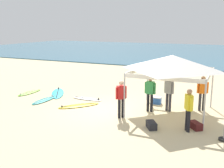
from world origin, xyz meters
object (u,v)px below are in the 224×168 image
at_px(surfboard_white, 87,99).
at_px(person_grey, 169,91).
at_px(person_red, 121,96).
at_px(surfboard_cyan, 58,93).
at_px(person_yellow, 189,107).
at_px(surfboard_yellow, 79,106).
at_px(surfboard_teal, 44,100).
at_px(cooler_box, 156,100).
at_px(person_orange, 203,91).
at_px(person_green, 150,92).
at_px(gear_bag_near_tent, 151,125).
at_px(surfboard_lime, 29,92).
at_px(gear_bag_by_pole, 195,125).
at_px(canopy_tent, 172,63).

xyz_separation_m(surfboard_white, person_grey, (4.63, -0.17, 0.95)).
bearing_deg(person_red, surfboard_cyan, 155.21).
relative_size(person_grey, person_yellow, 1.00).
relative_size(surfboard_yellow, surfboard_teal, 1.04).
height_order(person_yellow, cooler_box, person_yellow).
bearing_deg(surfboard_cyan, person_orange, 1.08).
bearing_deg(person_green, gear_bag_near_tent, -71.13).
xyz_separation_m(surfboard_lime, gear_bag_by_pole, (10.13, -1.79, 0.10)).
height_order(surfboard_teal, person_red, person_red).
relative_size(surfboard_cyan, person_orange, 1.49).
bearing_deg(surfboard_lime, gear_bag_by_pole, -10.05).
bearing_deg(surfboard_cyan, person_red, -24.79).
xyz_separation_m(person_green, person_red, (-0.91, -1.41, 0.00)).
bearing_deg(gear_bag_near_tent, surfboard_white, 149.00).
bearing_deg(surfboard_yellow, person_orange, 17.70).
height_order(surfboard_yellow, person_red, person_red).
xyz_separation_m(person_yellow, gear_bag_by_pole, (0.25, 0.39, -0.85)).
bearing_deg(person_yellow, person_orange, 86.53).
height_order(person_orange, person_green, same).
distance_m(person_orange, cooler_box, 2.46).
bearing_deg(surfboard_white, surfboard_yellow, -78.89).
bearing_deg(person_grey, canopy_tent, -54.81).
bearing_deg(surfboard_cyan, surfboard_lime, -160.05).
bearing_deg(gear_bag_by_pole, person_green, 149.09).
height_order(surfboard_teal, person_grey, person_grey).
xyz_separation_m(surfboard_cyan, cooler_box, (6.07, 0.39, 0.16)).
bearing_deg(person_red, person_grey, 47.81).
bearing_deg(surfboard_teal, person_orange, 12.16).
relative_size(person_orange, person_red, 1.00).
xyz_separation_m(person_green, gear_bag_by_pole, (2.33, -1.40, -0.85)).
bearing_deg(surfboard_white, person_orange, 4.88).
height_order(person_red, person_yellow, same).
bearing_deg(person_green, surfboard_lime, 177.08).
bearing_deg(surfboard_lime, surfboard_yellow, -14.58).
height_order(surfboard_cyan, person_grey, person_grey).
height_order(surfboard_yellow, surfboard_lime, same).
bearing_deg(cooler_box, surfboard_white, -168.71).
xyz_separation_m(surfboard_cyan, person_orange, (8.38, 0.16, 0.95)).
distance_m(person_green, person_yellow, 2.74).
bearing_deg(person_orange, cooler_box, 174.22).
height_order(surfboard_cyan, person_orange, person_orange).
relative_size(canopy_tent, surfboard_cyan, 1.37).
relative_size(surfboard_cyan, cooler_box, 5.11).
distance_m(surfboard_cyan, person_green, 6.28).
height_order(surfboard_teal, person_orange, person_orange).
bearing_deg(surfboard_cyan, cooler_box, 3.69).
distance_m(person_grey, person_red, 2.53).
relative_size(surfboard_yellow, surfboard_cyan, 0.79).
height_order(surfboard_yellow, surfboard_teal, same).
bearing_deg(cooler_box, canopy_tent, -48.64).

